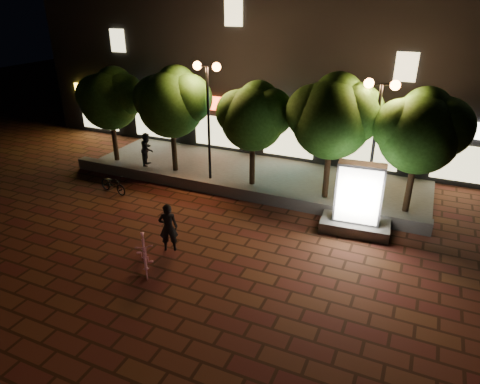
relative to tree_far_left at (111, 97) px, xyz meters
The scene contains 16 objects.
ground 9.43m from the tree_far_left, 38.18° to the right, with size 80.00×80.00×0.00m, color #522C19.
retaining_wall 7.72m from the tree_far_left, 11.89° to the right, with size 16.00×0.45×0.50m, color #65635E.
sidewalk 7.74m from the tree_far_left, ahead, with size 16.00×5.00×0.08m, color #65635E.
building_block 10.38m from the tree_far_left, 47.32° to the left, with size 28.00×8.12×11.30m.
tree_far_left is the anchor object (origin of this frame).
tree_left 3.51m from the tree_far_left, ahead, with size 3.60×3.00×4.89m.
tree_mid 7.50m from the tree_far_left, ahead, with size 3.24×2.70×4.50m.
tree_right 10.81m from the tree_far_left, ahead, with size 3.72×3.10×5.07m.
tree_far_right 14.00m from the tree_far_left, ahead, with size 3.48×2.90×4.76m.
street_lamp_left 5.50m from the tree_far_left, ahead, with size 1.26×0.36×5.18m.
street_lamp_right 12.47m from the tree_far_left, ahead, with size 1.26×0.36×4.98m.
ad_kiosk 12.81m from the tree_far_left, 10.73° to the right, with size 2.49×1.38×2.61m.
scooter_pink 10.42m from the tree_far_left, 46.77° to the right, with size 0.51×1.81×1.09m, color pink.
rider 9.60m from the tree_far_left, 41.16° to the right, with size 0.62×0.41×1.70m, color black.
scooter_parked 4.92m from the tree_far_left, 54.35° to the right, with size 0.53×1.52×0.80m, color black.
pedestrian 3.03m from the tree_far_left, ahead, with size 0.79×0.62×1.64m, color black.
Camera 1 is at (7.10, -10.73, 7.71)m, focal length 31.79 mm.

